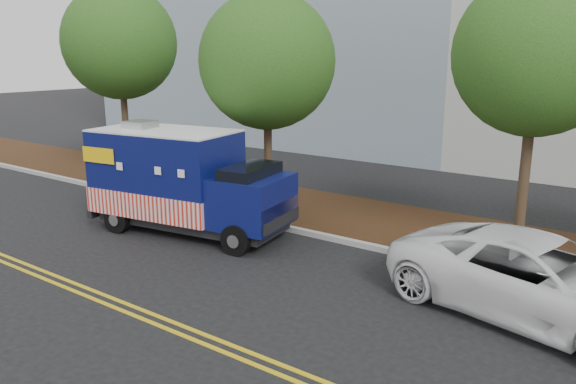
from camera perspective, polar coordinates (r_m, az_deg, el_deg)
The scene contains 11 objects.
ground at distance 16.08m, azimuth -7.36°, elevation -4.20°, with size 120.00×120.00×0.00m, color black.
curb at distance 17.06m, azimuth -4.16°, elevation -2.79°, with size 120.00×0.18×0.15m, color #9E9E99.
mulch_strip at distance 18.65m, azimuth -0.02°, elevation -1.28°, with size 120.00×4.00×0.15m, color black.
centerline_near at distance 13.41m, azimuth -20.57°, elevation -8.80°, with size 120.00×0.10×0.01m, color gold.
centerline_far at distance 13.29m, azimuth -21.47°, elevation -9.09°, with size 120.00×0.10×0.01m, color gold.
tree_a at distance 23.25m, azimuth -16.72°, elevation 14.32°, with size 4.35×4.35×7.53m.
tree_b at distance 17.70m, azimuth -2.13°, elevation 13.11°, with size 4.20×4.20×6.83m.
tree_c at distance 14.84m, azimuth 23.98°, elevation 12.70°, with size 3.95×3.95×6.95m.
sign_post at distance 19.92m, azimuth -12.93°, elevation 2.69°, with size 0.06×0.06×2.40m, color #473828.
food_truck at distance 16.10m, azimuth -10.80°, elevation 0.86°, with size 6.11×3.00×3.09m.
white_car at distance 11.84m, azimuth 24.21°, elevation -8.08°, with size 2.65×5.75×1.60m, color white.
Camera 1 is at (10.52, -11.08, 5.01)m, focal length 35.00 mm.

